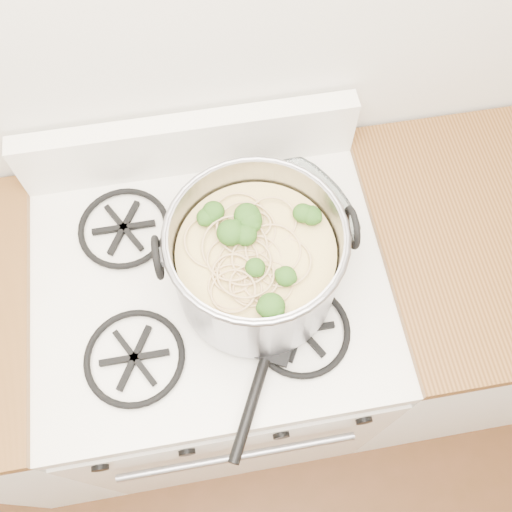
% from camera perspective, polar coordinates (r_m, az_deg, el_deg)
% --- Properties ---
extents(gas_range, '(0.76, 0.66, 0.92)m').
position_cam_1_polar(gas_range, '(1.66, -3.50, -8.73)').
color(gas_range, white).
rests_on(gas_range, ground).
extents(counter_left, '(0.25, 0.65, 0.92)m').
position_cam_1_polar(counter_left, '(1.72, -20.69, -10.57)').
color(counter_left, silver).
rests_on(counter_left, ground).
extents(stock_pot, '(0.37, 0.34, 0.23)m').
position_cam_1_polar(stock_pot, '(1.10, 0.00, -0.62)').
color(stock_pot, '#96969E').
rests_on(stock_pot, gas_range).
extents(spatula, '(0.40, 0.41, 0.02)m').
position_cam_1_polar(spatula, '(1.15, 1.68, -7.83)').
color(spatula, black).
rests_on(spatula, gas_range).
extents(glass_bowl, '(0.14, 0.14, 0.03)m').
position_cam_1_polar(glass_bowl, '(1.24, 3.15, 2.93)').
color(glass_bowl, white).
rests_on(glass_bowl, gas_range).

